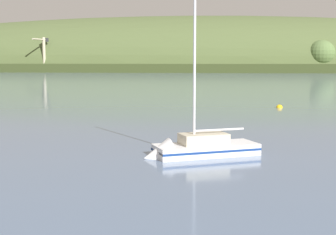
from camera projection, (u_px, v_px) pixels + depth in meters
name	position (u px, v px, depth m)	size (l,w,h in m)	color
far_shoreline_hill	(181.00, 70.00, 266.96)	(597.72, 115.28, 60.49)	#35401E
dockside_crane	(44.00, 55.00, 235.02)	(3.75, 12.44, 16.96)	#4C4C51
sailboat_far_left	(194.00, 153.00, 24.57)	(6.28, 4.54, 8.92)	white
mooring_buoy_foreground	(279.00, 108.00, 50.55)	(0.67, 0.67, 0.75)	yellow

